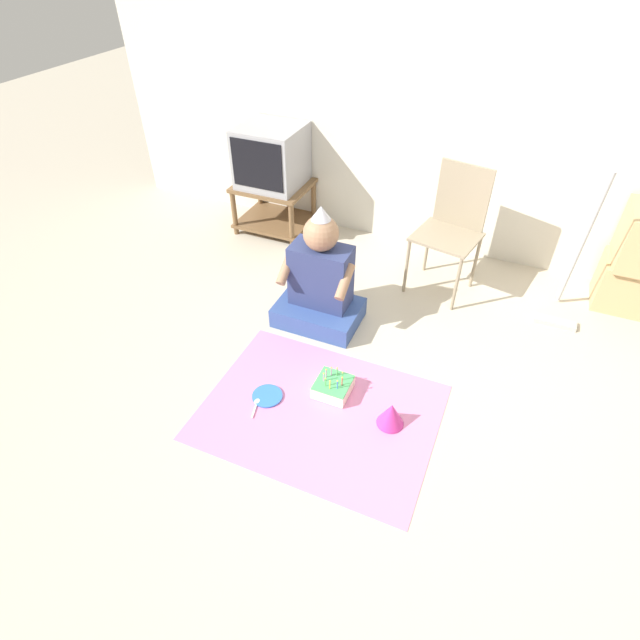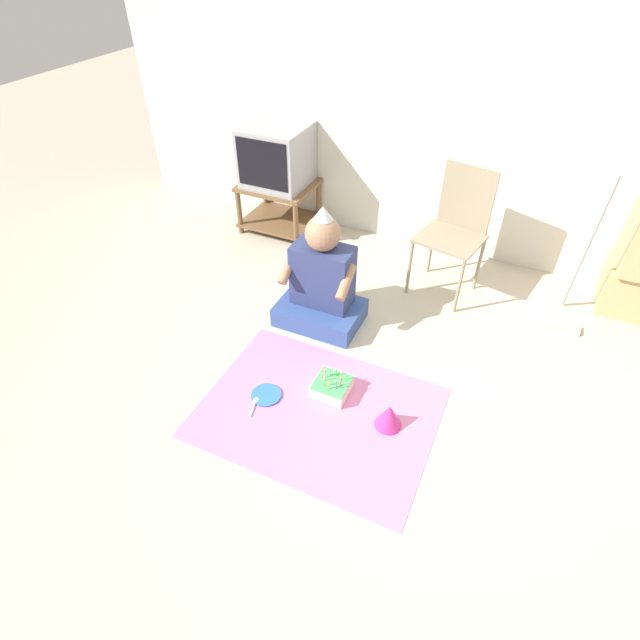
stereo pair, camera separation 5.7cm
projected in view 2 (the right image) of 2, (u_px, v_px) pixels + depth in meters
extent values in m
plane|color=#BCB29E|center=(398.00, 430.00, 2.79)|extent=(16.00, 16.00, 0.00)
cube|color=beige|center=(509.00, 93.00, 3.38)|extent=(6.40, 0.06, 2.55)
cube|color=brown|center=(278.00, 185.00, 4.28)|extent=(0.62, 0.52, 0.03)
cube|color=brown|center=(280.00, 220.00, 4.49)|extent=(0.62, 0.52, 0.02)
cylinder|color=brown|center=(239.00, 211.00, 4.33)|extent=(0.04, 0.04, 0.43)
cylinder|color=brown|center=(296.00, 224.00, 4.15)|extent=(0.04, 0.04, 0.43)
cylinder|color=brown|center=(265.00, 190.00, 4.65)|extent=(0.04, 0.04, 0.43)
cylinder|color=brown|center=(319.00, 201.00, 4.47)|extent=(0.04, 0.04, 0.43)
cube|color=#99999E|center=(277.00, 155.00, 4.11)|extent=(0.50, 0.49, 0.48)
cube|color=black|center=(262.00, 165.00, 3.93)|extent=(0.44, 0.01, 0.38)
cube|color=gray|center=(450.00, 239.00, 3.51)|extent=(0.50, 0.47, 0.02)
cube|color=gray|center=(467.00, 198.00, 3.47)|extent=(0.37, 0.10, 0.47)
cylinder|color=gray|center=(410.00, 267.00, 3.64)|extent=(0.02, 0.02, 0.45)
cylinder|color=gray|center=(459.00, 286.00, 3.46)|extent=(0.02, 0.02, 0.45)
cylinder|color=gray|center=(431.00, 247.00, 3.85)|extent=(0.02, 0.02, 0.45)
cylinder|color=gray|center=(479.00, 264.00, 3.67)|extent=(0.02, 0.02, 0.45)
cube|color=#B2ADA3|center=(558.00, 326.00, 3.46)|extent=(0.28, 0.09, 0.03)
cylinder|color=#B7B7BC|center=(587.00, 247.00, 3.19)|extent=(0.03, 0.29, 1.09)
cube|color=#334C8C|center=(320.00, 312.00, 3.48)|extent=(0.57, 0.41, 0.14)
cube|color=navy|center=(323.00, 276.00, 3.33)|extent=(0.40, 0.22, 0.43)
sphere|color=#9E7556|center=(323.00, 233.00, 3.12)|extent=(0.23, 0.23, 0.23)
cone|color=silver|center=(323.00, 213.00, 3.03)|extent=(0.13, 0.13, 0.09)
cylinder|color=#9E7556|center=(288.00, 267.00, 3.28)|extent=(0.06, 0.23, 0.19)
cylinder|color=#9E7556|center=(346.00, 282.00, 3.15)|extent=(0.06, 0.23, 0.19)
cube|color=pink|center=(318.00, 412.00, 2.89)|extent=(1.33, 1.00, 0.01)
cube|color=#F4E0C6|center=(332.00, 387.00, 2.98)|extent=(0.21, 0.21, 0.08)
cube|color=#4CB266|center=(332.00, 383.00, 2.95)|extent=(0.20, 0.20, 0.01)
cylinder|color=#EA4C4C|center=(341.00, 382.00, 2.91)|extent=(0.01, 0.01, 0.07)
sphere|color=#FFCC4C|center=(341.00, 378.00, 2.89)|extent=(0.01, 0.01, 0.01)
cylinder|color=#66C666|center=(341.00, 378.00, 2.94)|extent=(0.01, 0.01, 0.07)
sphere|color=#FFCC4C|center=(342.00, 373.00, 2.92)|extent=(0.01, 0.01, 0.01)
cylinder|color=#66C666|center=(336.00, 373.00, 2.97)|extent=(0.01, 0.01, 0.07)
sphere|color=#FFCC4C|center=(336.00, 368.00, 2.94)|extent=(0.01, 0.01, 0.01)
cylinder|color=#E58CCC|center=(330.00, 372.00, 2.97)|extent=(0.01, 0.01, 0.07)
sphere|color=#FFCC4C|center=(331.00, 368.00, 2.95)|extent=(0.01, 0.01, 0.01)
cylinder|color=#E58CCC|center=(325.00, 374.00, 2.96)|extent=(0.01, 0.01, 0.07)
sphere|color=#FFCC4C|center=(325.00, 370.00, 2.94)|extent=(0.01, 0.01, 0.01)
cylinder|color=#E58CCC|center=(323.00, 378.00, 2.94)|extent=(0.01, 0.01, 0.07)
sphere|color=#FFCC4C|center=(323.00, 374.00, 2.91)|extent=(0.01, 0.01, 0.01)
cylinder|color=#66C666|center=(324.00, 383.00, 2.91)|extent=(0.01, 0.01, 0.07)
sphere|color=#FFCC4C|center=(324.00, 379.00, 2.88)|extent=(0.01, 0.01, 0.01)
cylinder|color=yellow|center=(329.00, 386.00, 2.89)|extent=(0.01, 0.01, 0.07)
sphere|color=#FFCC4C|center=(329.00, 381.00, 2.87)|extent=(0.01, 0.01, 0.01)
cylinder|color=#4C7FE5|center=(336.00, 386.00, 2.89)|extent=(0.01, 0.01, 0.07)
sphere|color=#FFCC4C|center=(336.00, 381.00, 2.87)|extent=(0.01, 0.01, 0.01)
cone|color=#CC338C|center=(389.00, 416.00, 2.76)|extent=(0.16, 0.16, 0.15)
cylinder|color=blue|center=(266.00, 395.00, 2.98)|extent=(0.18, 0.18, 0.01)
ellipsoid|color=white|center=(256.00, 400.00, 2.94)|extent=(0.04, 0.05, 0.01)
cube|color=white|center=(253.00, 410.00, 2.89)|extent=(0.03, 0.10, 0.01)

